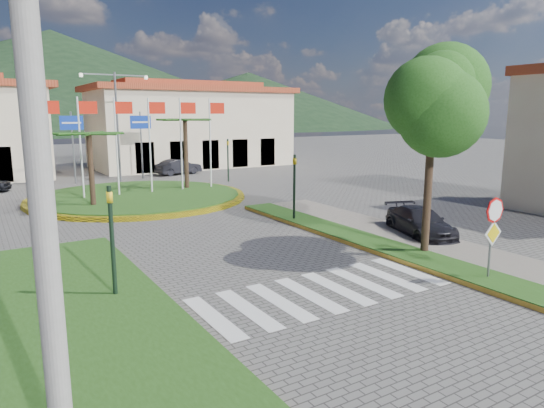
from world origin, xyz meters
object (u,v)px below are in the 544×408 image
roundabout_island (139,196)px  car_side_right (420,222)px  car_dark_b (179,167)px  utility_pole (38,163)px  stop_sign (493,225)px  deciduous_tree (433,111)px

roundabout_island → car_side_right: roundabout_island is taller
car_dark_b → roundabout_island: bearing=136.2°
roundabout_island → car_dark_b: roundabout_island is taller
utility_pole → stop_sign: bearing=9.0°
stop_sign → car_side_right: bearing=62.7°
roundabout_island → deciduous_tree: deciduous_tree is taller
deciduous_tree → utility_pole: 13.94m
car_side_right → deciduous_tree: bearing=-115.4°
stop_sign → utility_pole: bearing=-171.0°
stop_sign → car_side_right: size_ratio=0.65×
utility_pole → car_side_right: size_ratio=2.20×
roundabout_island → stop_sign: 20.69m
roundabout_island → stop_sign: (4.90, -20.04, 1.62)m
stop_sign → deciduous_tree: 4.59m
stop_sign → deciduous_tree: (0.60, 3.04, 3.38)m
stop_sign → car_dark_b: bearing=87.2°
roundabout_island → car_dark_b: bearing=57.7°
utility_pole → car_dark_b: bearing=66.6°
car_side_right → utility_pole: bearing=-135.3°
stop_sign → car_side_right: stop_sign is taller
car_dark_b → car_side_right: size_ratio=0.95×
stop_sign → deciduous_tree: deciduous_tree is taller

